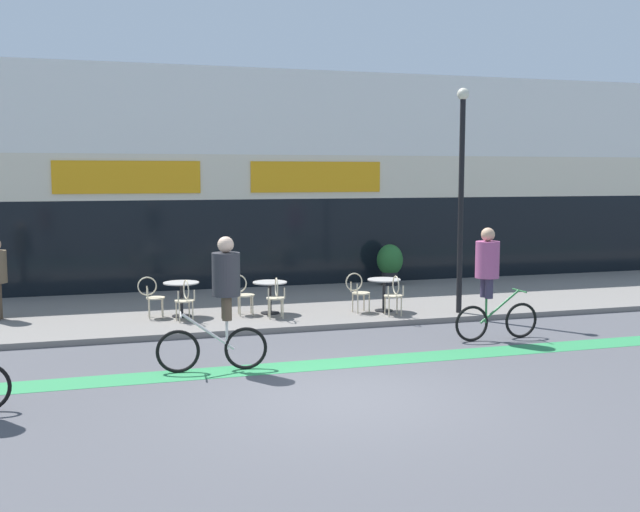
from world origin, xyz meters
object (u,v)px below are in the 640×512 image
bistro_table_0 (181,292)px  cafe_chair_2_side (358,290)px  cafe_chair_0_side (152,294)px  cafe_chair_2_near (394,293)px  cafe_chair_1_side (242,292)px  cyclist_1 (490,275)px  lamp_post (461,184)px  bistro_table_2 (384,288)px  bistro_table_1 (270,291)px  cyclist_0 (223,293)px  planter_pot (390,263)px  cafe_chair_1_near (276,295)px  cafe_chair_0_near (185,297)px

bistro_table_0 → cafe_chair_2_side: bearing=-9.7°
cafe_chair_0_side → cafe_chair_2_near: 5.23m
cafe_chair_1_side → cyclist_1: size_ratio=0.41×
bistro_table_0 → lamp_post: (5.99, -1.28, 2.32)m
bistro_table_0 → cafe_chair_2_side: size_ratio=0.85×
bistro_table_0 → bistro_table_2: bistro_table_0 is taller
bistro_table_0 → bistro_table_1: (1.92, -0.20, -0.03)m
cyclist_0 → planter_pot: bearing=-123.8°
cafe_chair_2_side → planter_pot: size_ratio=0.79×
bistro_table_1 → cafe_chair_2_side: (1.90, -0.45, 0.00)m
cafe_chair_1_near → bistro_table_2: bearing=-79.4°
lamp_post → cyclist_1: (-0.51, -2.23, -1.71)m
bistro_table_1 → planter_pot: 5.26m
cafe_chair_0_near → bistro_table_1: bearing=-86.0°
bistro_table_2 → bistro_table_0: bearing=171.7°
planter_pot → cafe_chair_2_side: bearing=-121.3°
cafe_chair_0_side → cafe_chair_1_near: 2.67m
planter_pot → lamp_post: (-0.07, -4.32, 2.24)m
bistro_table_0 → cafe_chair_1_side: (1.29, -0.20, -0.02)m
cafe_chair_2_side → cafe_chair_1_near: bearing=-179.9°
cafe_chair_1_near → cafe_chair_1_side: size_ratio=1.00×
cafe_chair_0_near → cafe_chair_2_near: bearing=-106.7°
cafe_chair_2_side → cyclist_0: cyclist_0 is taller
bistro_table_2 → cyclist_0: 5.61m
planter_pot → bistro_table_0: bearing=-153.4°
bistro_table_1 → cyclist_0: (-1.70, -4.08, 0.65)m
cafe_chair_0_near → cafe_chair_1_near: bearing=-104.5°
cafe_chair_2_near → cafe_chair_2_side: (-0.62, 0.62, 0.00)m
cafe_chair_0_side → cafe_chair_2_side: same height
cafe_chair_0_side → cafe_chair_1_near: bearing=-17.0°
cafe_chair_0_side → cyclist_1: (6.11, -3.51, 0.64)m
bistro_table_0 → cafe_chair_0_near: 0.63m
bistro_table_1 → planter_pot: size_ratio=0.66×
lamp_post → cafe_chair_0_near: bearing=173.7°
bistro_table_1 → cafe_chair_1_near: size_ratio=0.84×
cafe_chair_1_near → cafe_chair_2_side: bearing=-78.3°
cafe_chair_2_near → cyclist_0: size_ratio=0.41×
bistro_table_0 → cafe_chair_2_side: cafe_chair_2_side is taller
cafe_chair_1_near → lamp_post: bearing=-89.9°
bistro_table_1 → cafe_chair_0_near: (-1.91, -0.42, 0.00)m
cafe_chair_1_near → bistro_table_1: bearing=5.7°
cafe_chair_1_side → cafe_chair_2_side: 2.57m
cafe_chair_1_near → cafe_chair_2_near: bearing=-93.5°
cafe_chair_2_near → lamp_post: (1.55, -0.01, 2.35)m
cafe_chair_1_near → cyclist_0: cyclist_0 is taller
planter_pot → cyclist_0: bearing=-128.6°
bistro_table_2 → cafe_chair_0_side: (-5.07, 0.65, -0.01)m
cafe_chair_1_side → cyclist_0: cyclist_0 is taller
bistro_table_0 → lamp_post: 6.55m
cyclist_0 → lamp_post: bearing=-147.7°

